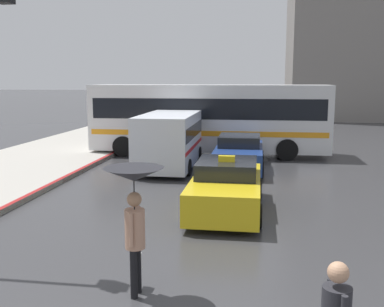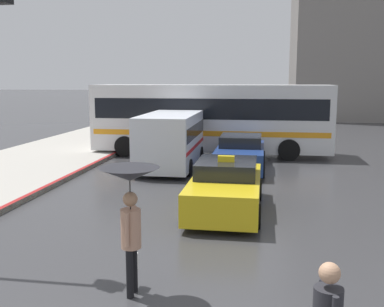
{
  "view_description": "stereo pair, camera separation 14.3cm",
  "coord_description": "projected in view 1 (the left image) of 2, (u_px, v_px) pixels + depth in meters",
  "views": [
    {
      "loc": [
        2.38,
        -3.52,
        3.53
      ],
      "look_at": [
        0.47,
        9.27,
        1.4
      ],
      "focal_mm": 42.0,
      "sensor_mm": 36.0,
      "label": 1
    },
    {
      "loc": [
        2.52,
        -3.5,
        3.53
      ],
      "look_at": [
        0.47,
        9.27,
        1.4
      ],
      "focal_mm": 42.0,
      "sensor_mm": 36.0,
      "label": 2
    }
  ],
  "objects": [
    {
      "name": "sedan_red",
      "position": [
        239.0,
        154.0,
        17.65
      ],
      "size": [
        1.91,
        4.18,
        1.37
      ],
      "rotation": [
        0.0,
        0.0,
        3.14
      ],
      "color": "navy",
      "rests_on": "ground_plane"
    },
    {
      "name": "taxi",
      "position": [
        226.0,
        188.0,
        12.13
      ],
      "size": [
        1.91,
        4.22,
        1.53
      ],
      "rotation": [
        0.0,
        0.0,
        3.14
      ],
      "color": "gold",
      "rests_on": "ground_plane"
    },
    {
      "name": "ambulance_van",
      "position": [
        170.0,
        137.0,
        18.15
      ],
      "size": [
        2.13,
        5.23,
        2.2
      ],
      "rotation": [
        0.0,
        0.0,
        3.15
      ],
      "color": "silver",
      "rests_on": "ground_plane"
    },
    {
      "name": "city_bus",
      "position": [
        209.0,
        116.0,
        21.21
      ],
      "size": [
        11.07,
        2.74,
        3.3
      ],
      "rotation": [
        0.0,
        0.0,
        1.58
      ],
      "color": "silver",
      "rests_on": "ground_plane"
    },
    {
      "name": "pedestrian_with_umbrella",
      "position": [
        134.0,
        197.0,
        7.18
      ],
      "size": [
        0.97,
        0.97,
        2.15
      ],
      "rotation": [
        0.0,
        0.0,
        1.55
      ],
      "color": "black",
      "rests_on": "ground_plane"
    }
  ]
}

